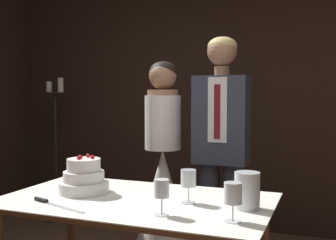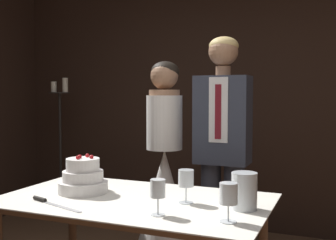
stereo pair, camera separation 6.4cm
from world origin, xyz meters
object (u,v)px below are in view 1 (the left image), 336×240
object	(u,v)px
tiered_cake	(84,179)
wine_glass_near	(188,180)
cake_table	(136,215)
wine_glass_far	(233,195)
candle_stand	(56,155)
wine_glass_middle	(162,190)
hurricane_candle	(247,191)
groom	(221,143)
bride	(163,192)
cake_knife	(49,202)

from	to	relation	value
tiered_cake	wine_glass_near	xyz separation A→B (m)	(0.64, 0.00, 0.04)
cake_table	wine_glass_far	xyz separation A→B (m)	(0.58, -0.22, 0.21)
wine_glass_near	candle_stand	distance (m)	2.72
cake_table	wine_glass_far	bearing A→B (deg)	-20.38
wine_glass_far	candle_stand	bearing A→B (deg)	140.37
wine_glass_middle	hurricane_candle	xyz separation A→B (m)	(0.35, 0.25, -0.03)
groom	bride	bearing A→B (deg)	179.94
wine_glass_middle	candle_stand	bearing A→B (deg)	135.76
wine_glass_far	hurricane_candle	xyz separation A→B (m)	(0.02, 0.23, -0.03)
tiered_cake	groom	distance (m)	1.13
hurricane_candle	candle_stand	bearing A→B (deg)	144.09
candle_stand	hurricane_candle	bearing A→B (deg)	-35.91
candle_stand	tiered_cake	bearing A→B (deg)	-49.98
cake_table	groom	distance (m)	1.05
hurricane_candle	candle_stand	size ratio (longest dim) A/B	0.12
groom	candle_stand	bearing A→B (deg)	159.19
bride	cake_table	bearing A→B (deg)	-76.64
cake_knife	bride	world-z (taller)	bride
cake_knife	wine_glass_near	bearing A→B (deg)	40.60
wine_glass_middle	wine_glass_far	size ratio (longest dim) A/B	0.97
wine_glass_near	candle_stand	bearing A→B (deg)	140.37
tiered_cake	hurricane_candle	bearing A→B (deg)	-0.20
wine_glass_near	wine_glass_middle	distance (m)	0.26
wine_glass_near	wine_glass_middle	size ratio (longest dim) A/B	1.03
wine_glass_far	groom	xyz separation A→B (m)	(-0.35, 1.20, 0.09)
wine_glass_far	cake_knife	bearing A→B (deg)	-177.49
wine_glass_far	candle_stand	world-z (taller)	candle_stand
bride	groom	world-z (taller)	groom
tiered_cake	wine_glass_far	bearing A→B (deg)	-14.35
wine_glass_far	wine_glass_middle	bearing A→B (deg)	-176.32
cake_knife	candle_stand	size ratio (longest dim) A/B	0.25
wine_glass_near	candle_stand	world-z (taller)	candle_stand
cake_knife	bride	distance (m)	1.27
wine_glass_middle	bride	world-z (taller)	bride
cake_table	wine_glass_far	size ratio (longest dim) A/B	8.29
tiered_cake	candle_stand	distance (m)	2.27
hurricane_candle	cake_knife	bearing A→B (deg)	-164.32
cake_knife	wine_glass_far	bearing A→B (deg)	20.46
tiered_cake	bride	world-z (taller)	bride
cake_knife	wine_glass_near	world-z (taller)	wine_glass_near
tiered_cake	hurricane_candle	size ratio (longest dim) A/B	1.56
wine_glass_near	hurricane_candle	world-z (taller)	hurricane_candle
groom	hurricane_candle	bearing A→B (deg)	-69.01
bride	candle_stand	bearing A→B (deg)	153.74
candle_stand	cake_knife	bearing A→B (deg)	-54.78
cake_table	groom	world-z (taller)	groom
wine_glass_far	groom	world-z (taller)	groom
wine_glass_middle	bride	xyz separation A→B (m)	(-0.48, 1.22, -0.32)
wine_glass_near	wine_glass_middle	world-z (taller)	wine_glass_near
tiered_cake	hurricane_candle	xyz separation A→B (m)	(0.94, -0.00, 0.01)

